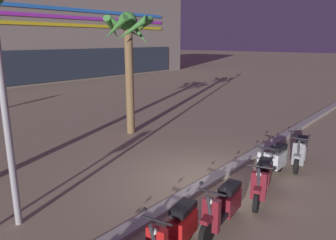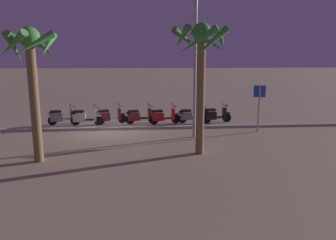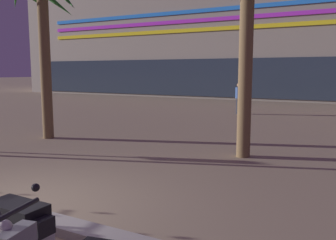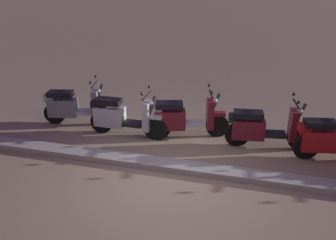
% 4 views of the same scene
% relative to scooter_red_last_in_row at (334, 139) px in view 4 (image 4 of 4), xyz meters
% --- Properties ---
extents(ground_plane, '(200.00, 200.00, 0.00)m').
position_rel_scooter_red_last_in_row_xyz_m(ground_plane, '(2.92, 1.30, -0.45)').
color(ground_plane, '#9E896B').
extents(curb_strip, '(60.00, 0.36, 0.12)m').
position_rel_scooter_red_last_in_row_xyz_m(curb_strip, '(2.92, 1.15, -0.39)').
color(curb_strip, '#ADA89E').
rests_on(curb_strip, ground).
extents(scooter_red_last_in_row, '(1.83, 0.66, 1.17)m').
position_rel_scooter_red_last_in_row_xyz_m(scooter_red_last_in_row, '(0.00, 0.00, 0.00)').
color(scooter_red_last_in_row, black).
rests_on(scooter_red_last_in_row, ground).
extents(scooter_maroon_gap_after_mid, '(1.82, 0.60, 1.17)m').
position_rel_scooter_red_last_in_row_xyz_m(scooter_maroon_gap_after_mid, '(1.37, -0.19, -0.01)').
color(scooter_maroon_gap_after_mid, black).
rests_on(scooter_maroon_gap_after_mid, ground).
extents(scooter_maroon_far_back, '(1.77, 0.76, 1.17)m').
position_rel_scooter_red_last_in_row_xyz_m(scooter_maroon_far_back, '(3.11, -0.26, 0.00)').
color(scooter_maroon_far_back, black).
rests_on(scooter_maroon_far_back, ground).
extents(scooter_silver_mid_rear, '(1.82, 0.56, 1.17)m').
position_rel_scooter_red_last_in_row_xyz_m(scooter_silver_mid_rear, '(4.46, 0.01, 0.01)').
color(scooter_silver_mid_rear, black).
rests_on(scooter_silver_mid_rear, ground).
extents(scooter_grey_mid_front, '(1.73, 0.66, 1.17)m').
position_rel_scooter_red_last_in_row_xyz_m(scooter_grey_mid_front, '(5.82, -0.30, -0.00)').
color(scooter_grey_mid_front, black).
rests_on(scooter_grey_mid_front, ground).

